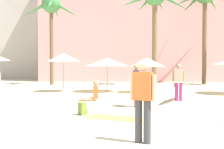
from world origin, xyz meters
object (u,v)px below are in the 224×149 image
Objects in this scene: palm_tree_right at (51,10)px; person_near_left at (92,94)px; palm_tree_far_left at (155,4)px; beach_towel at (116,118)px; cafe_umbrella_5 at (107,62)px; person_mid_left at (179,81)px; person_near_right at (136,83)px; person_mid_center at (143,97)px; backpack at (82,109)px; cafe_umbrella_0 at (147,62)px; palm_tree_center at (205,1)px; cafe_umbrella_3 at (63,57)px.

palm_tree_right is 13.38m from person_near_left.
palm_tree_far_left is 4.33× the size of beach_towel.
cafe_umbrella_5 reaches higher than person_mid_left.
palm_tree_far_left is 4.84× the size of person_near_right.
palm_tree_right is 4.01× the size of beach_towel.
cafe_umbrella_5 is 1.59× the size of person_near_right.
person_mid_left reaches higher than beach_towel.
palm_tree_far_left is at bearing 79.23° from beach_towel.
person_mid_left is at bearing -89.94° from palm_tree_far_left.
palm_tree_far_left reaches higher than palm_tree_right.
beach_towel is 2.03× the size of person_near_left.
person_mid_left is 2.85m from person_near_right.
palm_tree_far_left is 18.85m from person_mid_center.
person_near_right is (-2.09, -12.53, -5.91)m from palm_tree_far_left.
backpack is 0.44× the size of person_near_left.
cafe_umbrella_0 is 11.37m from person_mid_center.
person_mid_center is at bearing -83.50° from person_near_right.
palm_tree_center is 2.92× the size of person_mid_left.
cafe_umbrella_3 is 2.80m from cafe_umbrella_5.
backpack is 0.24× the size of person_near_right.
palm_tree_right reaches higher than person_near_left.
person_mid_center is 5.25m from person_near_right.
palm_tree_center is at bearing 22.63° from palm_tree_far_left.
palm_tree_right is 16.64m from backpack.
cafe_umbrella_0 reaches higher than person_mid_left.
person_mid_left is (8.84, -10.81, -5.56)m from palm_tree_right.
palm_tree_center is 3.69× the size of cafe_umbrella_3.
palm_tree_far_left is 3.83× the size of cafe_umbrella_0.
palm_tree_far_left reaches higher than backpack.
cafe_umbrella_5 is 6.77m from person_near_right.
beach_towel is 4.65× the size of backpack.
palm_tree_far_left reaches higher than cafe_umbrella_3.
cafe_umbrella_0 is (-1.14, -6.49, -4.99)m from palm_tree_far_left.
palm_tree_far_left is 4.70× the size of person_mid_center.
cafe_umbrella_5 is 5.96m from person_mid_left.
cafe_umbrella_3 is 2.55× the size of person_near_left.
cafe_umbrella_0 is at bearing -4.19° from cafe_umbrella_3.
palm_tree_center reaches higher than cafe_umbrella_3.
palm_tree_far_left is at bearing 80.03° from cafe_umbrella_0.
cafe_umbrella_5 is at bearing -136.42° from palm_tree_center.
palm_tree_right is at bearing 74.06° from backpack.
cafe_umbrella_3 is 5.84× the size of backpack.
cafe_umbrella_3 is 7.86m from person_near_right.
cafe_umbrella_0 is 0.71× the size of person_mid_left.
person_near_right is (-2.10, -1.93, 0.03)m from person_mid_left.
palm_tree_center is 13.71m from palm_tree_right.
palm_tree_center is 21.90m from person_mid_center.
cafe_umbrella_5 is (-8.38, -7.98, -5.57)m from palm_tree_center.
person_near_right is (-0.95, -6.04, -0.91)m from cafe_umbrella_0.
cafe_umbrella_0 is 2.30× the size of person_near_left.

